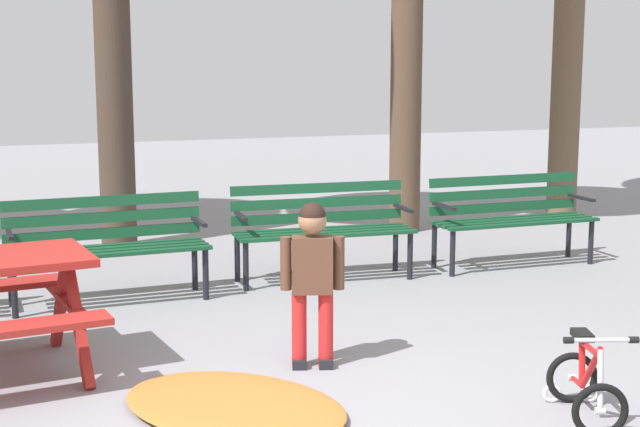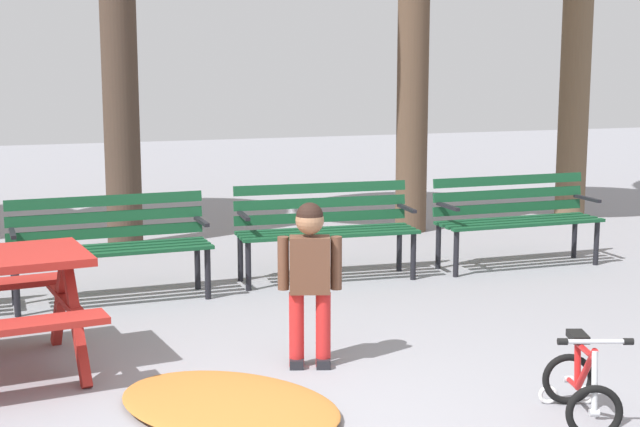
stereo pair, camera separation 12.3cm
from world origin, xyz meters
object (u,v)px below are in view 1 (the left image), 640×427
(park_bench_left, at_px, (107,240))
(kids_bicycle, at_px, (585,384))
(park_bench_far_right, at_px, (510,212))
(park_bench_right, at_px, (322,223))
(child_standing, at_px, (312,271))

(park_bench_left, height_order, kids_bicycle, park_bench_left)
(park_bench_left, height_order, park_bench_far_right, same)
(park_bench_left, xyz_separation_m, park_bench_far_right, (3.80, 0.07, 0.00))
(park_bench_right, relative_size, park_bench_far_right, 1.01)
(park_bench_left, distance_m, kids_bicycle, 4.09)
(park_bench_far_right, relative_size, kids_bicycle, 2.55)
(child_standing, bearing_deg, park_bench_right, 68.36)
(child_standing, distance_m, kids_bicycle, 1.80)
(park_bench_left, bearing_deg, child_standing, -64.70)
(kids_bicycle, bearing_deg, park_bench_right, 93.20)
(park_bench_right, height_order, kids_bicycle, park_bench_right)
(park_bench_left, xyz_separation_m, kids_bicycle, (2.11, -3.48, -0.31))
(park_bench_right, height_order, park_bench_far_right, same)
(park_bench_right, xyz_separation_m, kids_bicycle, (0.20, -3.62, -0.31))
(park_bench_left, bearing_deg, park_bench_far_right, 1.01)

